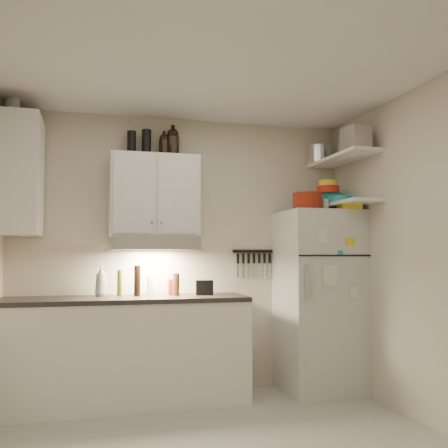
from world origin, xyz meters
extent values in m
cube|color=white|center=(0.00, 0.00, 2.61)|extent=(3.20, 3.00, 0.02)
cube|color=beige|center=(0.00, 1.51, 1.30)|extent=(3.20, 0.02, 2.60)
cube|color=beige|center=(1.61, 0.00, 1.30)|extent=(0.02, 3.00, 2.60)
cube|color=white|center=(-0.55, 1.20, 0.44)|extent=(2.10, 0.60, 0.88)
cube|color=#2E2927|center=(-0.55, 1.20, 0.90)|extent=(2.10, 0.62, 0.04)
cube|color=white|center=(-0.30, 1.33, 1.83)|extent=(0.80, 0.33, 0.75)
cube|color=white|center=(-1.44, 1.20, 1.95)|extent=(0.33, 0.55, 1.00)
cube|color=silver|center=(-0.30, 1.27, 1.39)|extent=(0.76, 0.46, 0.12)
cube|color=silver|center=(1.25, 1.16, 0.85)|extent=(0.70, 0.68, 1.70)
cube|color=white|center=(1.45, 1.02, 2.20)|extent=(0.30, 0.95, 0.03)
cube|color=white|center=(1.45, 1.02, 1.76)|extent=(0.30, 0.95, 0.03)
cube|color=black|center=(0.70, 1.49, 1.32)|extent=(0.42, 0.02, 0.03)
cylinder|color=maroon|center=(1.09, 1.04, 1.78)|extent=(0.32, 0.32, 0.16)
cube|color=yellow|center=(1.46, 0.93, 1.74)|extent=(0.23, 0.26, 0.08)
cylinder|color=silver|center=(1.27, 1.04, 1.75)|extent=(0.07, 0.07, 0.11)
cylinder|color=silver|center=(1.37, 1.38, 2.30)|extent=(0.26, 0.26, 0.17)
cube|color=#AAAAAD|center=(1.47, 0.94, 2.30)|extent=(0.21, 0.20, 0.18)
cube|color=#AAAAAD|center=(1.40, 0.69, 2.31)|extent=(0.23, 0.23, 0.20)
cylinder|color=teal|center=(1.41, 1.24, 1.83)|extent=(0.28, 0.28, 0.11)
cylinder|color=red|center=(1.37, 1.19, 1.92)|extent=(0.22, 0.22, 0.07)
cylinder|color=yellow|center=(1.37, 1.19, 1.98)|extent=(0.17, 0.17, 0.06)
cylinder|color=teal|center=(1.42, 1.01, 1.81)|extent=(0.29, 0.29, 0.06)
cylinder|color=black|center=(-0.37, 1.39, 2.33)|extent=(0.10, 0.10, 0.25)
cylinder|color=black|center=(-0.51, 1.40, 2.32)|extent=(0.10, 0.10, 0.23)
cylinder|color=silver|center=(-1.51, 1.22, 2.53)|extent=(0.14, 0.14, 0.16)
imported|color=white|center=(-0.76, 1.32, 1.07)|extent=(0.13, 0.13, 0.30)
cylinder|color=brown|center=(-0.11, 1.21, 1.02)|extent=(0.06, 0.06, 0.20)
cylinder|color=#4E5A16|center=(-0.61, 1.30, 1.04)|extent=(0.06, 0.06, 0.23)
cylinder|color=black|center=(-0.45, 1.25, 1.06)|extent=(0.07, 0.07, 0.27)
cylinder|color=silver|center=(-0.33, 1.35, 1.01)|extent=(0.07, 0.07, 0.17)
cylinder|color=maroon|center=(-0.14, 1.30, 0.99)|extent=(0.09, 0.09, 0.14)
cube|color=black|center=(0.15, 1.24, 0.99)|extent=(0.17, 0.13, 0.13)
camera|label=1|loc=(-0.82, -3.24, 1.29)|focal=40.00mm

